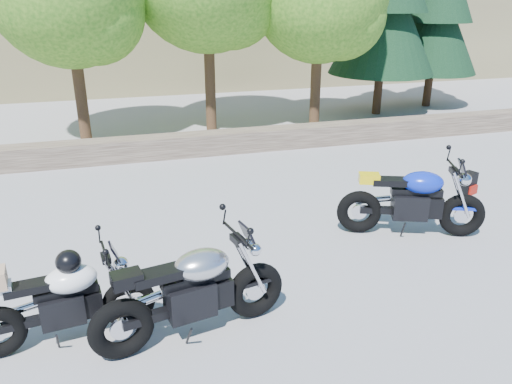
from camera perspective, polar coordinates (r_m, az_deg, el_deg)
The scene contains 7 objects.
ground at distance 6.95m, azimuth 0.68°, elevation -8.89°, with size 90.00×90.00×0.00m, color gray.
stone_wall at distance 11.82m, azimuth -6.96°, elevation 5.44°, with size 22.00×0.55×0.50m, color #4C3D33.
conifer_far at distance 17.70m, azimuth 20.17°, elevation 19.67°, with size 2.82×2.82×6.27m.
silver_bike at distance 5.52m, azimuth -7.21°, elevation -11.29°, with size 2.23×0.77×1.12m.
white_bike at distance 5.79m, azimuth -21.31°, elevation -11.32°, with size 1.95×0.62×1.08m.
blue_bike at distance 8.06m, azimuth 17.46°, elevation -1.03°, with size 2.19×1.03×1.14m.
backpack at distance 10.27m, azimuth 23.10°, elevation 0.94°, with size 0.35×0.33×0.40m.
Camera 1 is at (-1.72, -5.72, 3.54)m, focal length 35.00 mm.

